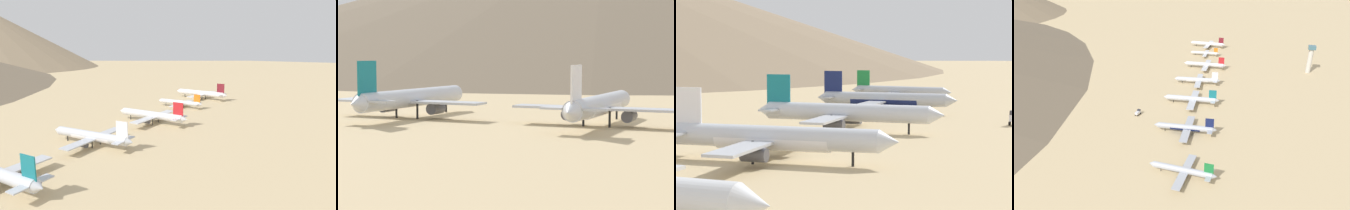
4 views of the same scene
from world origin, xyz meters
TOP-DOWN VIEW (x-y plane):
  - ground_plane at (0.00, 0.00)m, footprint 1800.00×1800.00m
  - parked_jet_3 at (2.51, 1.64)m, footprint 44.40×36.26m
  - parked_jet_4 at (-3.86, 46.02)m, footprint 46.50×37.90m
  - service_truck at (30.54, 76.76)m, footprint 3.24×5.44m
  - desert_hill_1 at (520.10, 221.16)m, footprint 919.51×919.51m

SIDE VIEW (x-z plane):
  - ground_plane at x=0.00m, z-range 0.00..0.00m
  - service_truck at x=30.54m, z-range 0.13..4.03m
  - parked_jet_3 at x=2.51m, z-range -2.14..10.67m
  - parked_jet_4 at x=-3.86m, z-range -2.19..11.22m
  - desert_hill_1 at x=520.10m, z-range 0.00..139.92m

